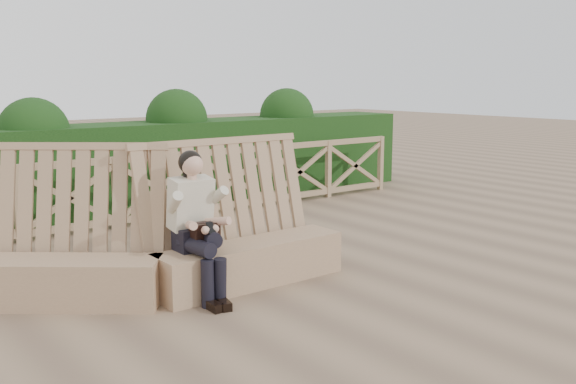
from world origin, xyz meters
TOP-DOWN VIEW (x-y plane):
  - ground at (0.00, 0.00)m, footprint 60.00×60.00m
  - bench at (-1.59, 0.45)m, footprint 4.12×2.03m
  - woman at (-1.28, 0.06)m, footprint 0.44×0.93m
  - guardrail at (0.00, 3.50)m, footprint 10.10×0.09m
  - hedge at (0.00, 4.70)m, footprint 12.00×1.20m

SIDE VIEW (x-z plane):
  - ground at x=0.00m, z-range 0.00..0.00m
  - bench at x=-1.59m, z-range -0.40..1.21m
  - guardrail at x=0.00m, z-range 0.00..1.10m
  - hedge at x=0.00m, z-range 0.00..1.50m
  - woman at x=-1.28m, z-range 0.05..1.58m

